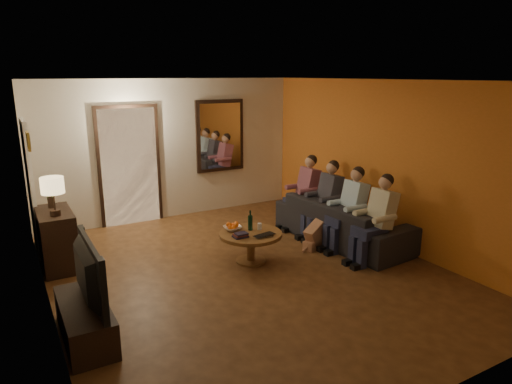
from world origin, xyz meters
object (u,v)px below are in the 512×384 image
tv_stand (85,321)px  sofa (342,221)px  laptop (266,236)px  person_b (350,212)px  bowl (233,228)px  dog (317,230)px  tv (80,274)px  person_d (305,194)px  wine_bottle (250,220)px  dresser (57,239)px  person_c (326,202)px  coffee_table (251,247)px  table_lamp (54,196)px  person_a (378,222)px

tv_stand → sofa: sofa is taller
sofa → laptop: bearing=95.6°
person_b → bowl: size_ratio=4.63×
person_b → dog: person_b is taller
tv → person_d: bearing=-66.0°
wine_bottle → person_b: bearing=-14.0°
dresser → sofa: bearing=-16.0°
dresser → person_c: bearing=-12.4°
dresser → person_c: size_ratio=0.77×
coffee_table → bowl: bowl is taller
person_c → bowl: 1.80m
dog → bowl: dog is taller
dresser → table_lamp: size_ratio=1.72×
tv → coffee_table: bearing=-69.8°
table_lamp → person_c: size_ratio=0.45×
table_lamp → person_b: table_lamp is taller
sofa → tv_stand: bearing=97.8°
dresser → person_c: person_c is taller
bowl → person_c: bearing=2.8°
tv → person_a: size_ratio=0.97×
tv_stand → bowl: bowl is taller
person_a → laptop: person_a is taller
dresser → bowl: bearing=-23.3°
person_b → person_c: 0.60m
tv → wine_bottle: 2.71m
dresser → laptop: (2.57, -1.49, 0.05)m
sofa → wine_bottle: 1.69m
person_b → coffee_table: person_b is taller
coffee_table → wine_bottle: size_ratio=2.95×
dresser → bowl: 2.49m
tv_stand → laptop: bearing=13.7°
dresser → sofa: dresser is taller
coffee_table → laptop: (0.10, -0.28, 0.24)m
table_lamp → tv_stand: size_ratio=0.46×
person_a → person_d: (0.00, 1.80, 0.00)m
table_lamp → sofa: bearing=-13.2°
person_a → coffee_table: person_a is taller
tv → person_d: size_ratio=0.97×
laptop → coffee_table: bearing=100.0°
person_a → laptop: 1.64m
tv → dresser: bearing=0.0°
dresser → table_lamp: (0.00, -0.22, 0.68)m
person_d → laptop: bearing=-141.9°
tv_stand → tv: (0.00, 0.00, 0.53)m
laptop → dog: bearing=3.9°
bowl → wine_bottle: wine_bottle is taller
person_b → bowl: person_b is taller
person_c → table_lamp: bearing=170.6°
table_lamp → sofa: (4.18, -0.98, -0.75)m
table_lamp → tv_stand: table_lamp is taller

